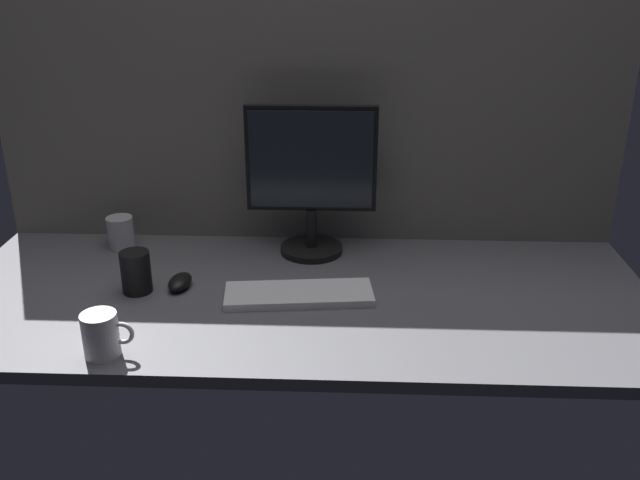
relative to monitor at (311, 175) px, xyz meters
The scene contains 8 objects.
ground_plane 35.10cm from the monitor, 93.69° to the right, with size 180.00×80.00×3.00cm, color #515156.
cubicle_wall_back 18.03cm from the monitor, 97.45° to the left, with size 180.00×5.00×71.96cm.
monitor is the anchor object (origin of this frame).
keyboard 36.78cm from the monitor, 93.64° to the right, with size 37.00×13.00×2.00cm, color silver.
mouse 46.30cm from the monitor, 142.73° to the right, with size 5.60×9.60×3.40cm, color black.
mug_steel 58.81cm from the monitor, behind, with size 7.67×7.67×9.30cm.
mug_ceramic_white 73.42cm from the monitor, 126.08° to the right, with size 11.24×7.76×9.93cm.
mug_black_travel 54.09cm from the monitor, 147.50° to the right, with size 7.58×7.58×10.90cm.
Camera 1 is at (11.97, -159.07, 81.44)cm, focal length 38.97 mm.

